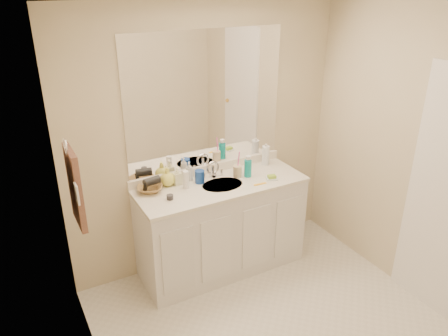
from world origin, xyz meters
TOP-DOWN VIEW (x-y plane):
  - ceiling at (0.00, 0.00)m, footprint 2.60×2.60m
  - wall_back at (0.00, 1.30)m, footprint 2.60×0.02m
  - wall_left at (-1.30, 0.00)m, footprint 0.02×2.60m
  - wall_right at (1.30, 0.00)m, footprint 0.02×2.60m
  - vanity_cabinet at (0.00, 1.02)m, footprint 1.50×0.55m
  - countertop at (0.00, 1.02)m, footprint 1.52×0.57m
  - backsplash at (0.00, 1.29)m, footprint 1.52×0.03m
  - sink_basin at (0.00, 1.00)m, footprint 0.37×0.37m
  - faucet at (0.00, 1.18)m, footprint 0.02×0.02m
  - mirror at (0.00, 1.29)m, footprint 1.48×0.01m
  - blue_mug at (-0.16, 1.14)m, footprint 0.11×0.11m
  - tan_cup at (0.20, 1.09)m, footprint 0.10×0.10m
  - toothbrush at (0.21, 1.09)m, footprint 0.01×0.04m
  - mouthwash_bottle at (0.28, 1.04)m, footprint 0.08×0.08m
  - clear_pump_bottle at (0.57, 1.20)m, footprint 0.09×0.09m
  - soap_dish at (0.44, 0.89)m, footprint 0.12×0.11m
  - green_soap at (0.44, 0.89)m, footprint 0.08×0.07m
  - orange_comb at (0.29, 0.85)m, footprint 0.12×0.03m
  - dark_jar at (-0.50, 0.97)m, footprint 0.06×0.06m
  - extra_white_bottle at (-0.30, 1.10)m, footprint 0.05×0.05m
  - soap_bottle_white at (-0.21, 1.23)m, footprint 0.09×0.09m
  - soap_bottle_cream at (-0.34, 1.20)m, footprint 0.08×0.08m
  - soap_bottle_yellow at (-0.42, 1.22)m, footprint 0.15×0.15m
  - wicker_basket at (-0.60, 1.19)m, footprint 0.28×0.28m
  - hair_dryer at (-0.58, 1.19)m, footprint 0.15×0.09m
  - towel_ring at (-1.27, 0.77)m, footprint 0.01×0.11m
  - hand_towel at (-1.25, 0.77)m, footprint 0.04×0.32m
  - switch_plate at (-1.27, 0.57)m, footprint 0.01×0.08m

SIDE VIEW (x-z plane):
  - vanity_cabinet at x=0.00m, z-range 0.00..0.85m
  - countertop at x=0.00m, z-range 0.85..0.88m
  - sink_basin at x=0.00m, z-range 0.86..0.88m
  - orange_comb at x=0.29m, z-range 0.88..0.89m
  - soap_dish at x=0.44m, z-range 0.88..0.89m
  - dark_jar at x=-0.50m, z-range 0.88..0.92m
  - green_soap at x=0.44m, z-range 0.89..0.92m
  - wicker_basket at x=-0.60m, z-range 0.88..0.93m
  - backsplash at x=0.00m, z-range 0.88..0.96m
  - tan_cup at x=0.20m, z-range 0.88..0.99m
  - faucet at x=0.00m, z-range 0.88..0.99m
  - blue_mug at x=-0.16m, z-range 0.88..0.99m
  - extra_white_bottle at x=-0.30m, z-range 0.88..1.04m
  - mouthwash_bottle at x=0.28m, z-range 0.88..1.04m
  - soap_bottle_cream at x=-0.34m, z-range 0.88..1.04m
  - soap_bottle_yellow at x=-0.42m, z-range 0.88..1.04m
  - soap_bottle_white at x=-0.21m, z-range 0.88..1.05m
  - hair_dryer at x=-0.58m, z-range 0.94..1.00m
  - clear_pump_bottle at x=0.57m, z-range 0.88..1.07m
  - toothbrush at x=0.21m, z-range 0.94..1.12m
  - wall_back at x=0.00m, z-range 0.00..2.40m
  - wall_left at x=-1.30m, z-range 0.00..2.40m
  - wall_right at x=1.30m, z-range 0.00..2.40m
  - hand_towel at x=-1.25m, z-range 0.98..1.52m
  - switch_plate at x=-1.27m, z-range 1.24..1.36m
  - towel_ring at x=-1.27m, z-range 1.49..1.61m
  - mirror at x=0.00m, z-range 0.96..2.16m
  - ceiling at x=0.00m, z-range 2.39..2.41m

